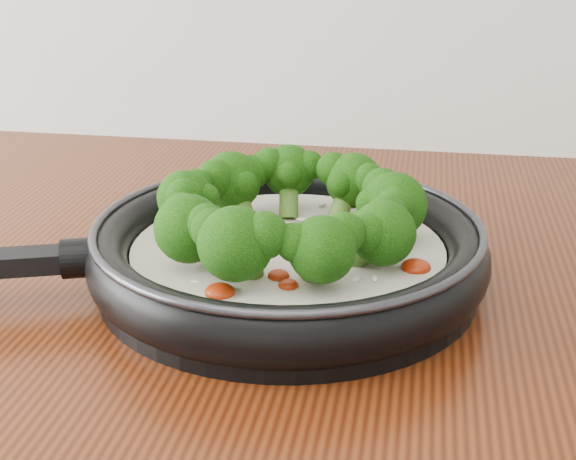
# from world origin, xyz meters

# --- Properties ---
(skillet) EXTENTS (0.56, 0.44, 0.10)m
(skillet) POSITION_xyz_m (-0.05, 1.05, 0.94)
(skillet) COLOR black
(skillet) RESTS_ON counter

